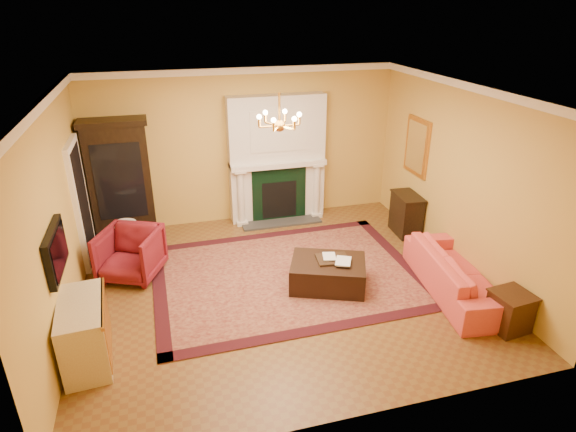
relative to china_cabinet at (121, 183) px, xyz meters
name	(u,v)px	position (x,y,z in m)	size (l,w,h in m)	color
floor	(281,286)	(2.36, -2.49, -1.08)	(6.00, 5.50, 0.02)	brown
ceiling	(279,91)	(2.36, -2.49, 1.94)	(6.00, 5.50, 0.02)	white
wall_back	(245,147)	(2.36, 0.27, 0.43)	(6.00, 0.02, 3.00)	gold
wall_front	(353,303)	(2.36, -5.25, 0.43)	(6.00, 0.02, 3.00)	gold
wall_left	(56,220)	(-0.65, -2.49, 0.43)	(0.02, 5.50, 3.00)	gold
wall_right	(462,179)	(5.37, -2.49, 0.43)	(0.02, 5.50, 3.00)	gold
fireplace	(277,162)	(2.96, 0.08, 0.12)	(1.90, 0.70, 2.50)	silver
crown_molding	(264,86)	(2.36, -1.53, 1.87)	(6.00, 5.50, 0.12)	white
doorway	(82,203)	(-0.59, -0.79, -0.03)	(0.08, 1.05, 2.10)	white
tv_panel	(56,251)	(-0.59, -3.09, 0.28)	(0.09, 0.95, 0.58)	black
gilt_mirror	(417,147)	(5.33, -1.09, 0.58)	(0.06, 0.76, 1.05)	gold
chandelier	(279,122)	(2.36, -2.49, 1.54)	(0.63, 0.55, 0.53)	gold
oriental_rug	(287,275)	(2.54, -2.22, -1.06)	(4.25, 3.19, 0.02)	#4A0F11
china_cabinet	(121,183)	(0.00, 0.00, 0.00)	(1.07, 0.49, 2.14)	black
wingback_armchair	(130,252)	(0.12, -1.57, -0.62)	(0.87, 0.82, 0.90)	maroon
pedestal_table	(126,239)	(0.04, -1.03, -0.65)	(0.40, 0.40, 0.72)	black
commode	(85,332)	(-0.37, -3.51, -0.66)	(0.52, 1.10, 0.82)	beige
coral_sofa	(458,267)	(4.91, -3.35, -0.64)	(2.22, 0.65, 0.87)	#DB4845
end_table	(510,312)	(5.08, -4.35, -0.81)	(0.45, 0.45, 0.53)	#351D0E
console_table	(406,215)	(5.14, -1.29, -0.69)	(0.39, 0.68, 0.76)	black
leather_ottoman	(328,273)	(3.07, -2.69, -0.84)	(1.13, 0.82, 0.42)	black
ottoman_tray	(333,259)	(3.15, -2.66, -0.62)	(0.48, 0.38, 0.03)	black
book_a	(323,250)	(3.01, -2.60, -0.47)	(0.20, 0.02, 0.26)	gray
book_b	(336,252)	(3.16, -2.77, -0.45)	(0.23, 0.02, 0.31)	gray
topiary_left	(243,153)	(2.28, 0.04, 0.37)	(0.14, 0.14, 0.39)	gray
topiary_right	(312,146)	(3.68, 0.04, 0.40)	(0.17, 0.17, 0.45)	gray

